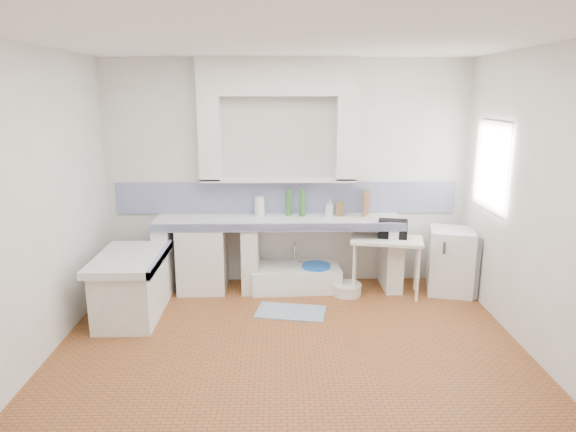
{
  "coord_description": "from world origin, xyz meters",
  "views": [
    {
      "loc": [
        -0.11,
        -4.31,
        2.39
      ],
      "look_at": [
        0.0,
        1.0,
        1.1
      ],
      "focal_mm": 31.76,
      "sensor_mm": 36.0,
      "label": 1
    }
  ],
  "objects_px": {
    "sink": "(295,278)",
    "fridge": "(451,261)",
    "stove": "(203,258)",
    "side_table": "(385,266)"
  },
  "relations": [
    {
      "from": "sink",
      "to": "fridge",
      "type": "bearing_deg",
      "value": -8.45
    },
    {
      "from": "sink",
      "to": "fridge",
      "type": "height_order",
      "value": "fridge"
    },
    {
      "from": "stove",
      "to": "side_table",
      "type": "distance_m",
      "value": 2.24
    },
    {
      "from": "side_table",
      "to": "fridge",
      "type": "relative_size",
      "value": 1.06
    },
    {
      "from": "stove",
      "to": "sink",
      "type": "relative_size",
      "value": 0.74
    },
    {
      "from": "side_table",
      "to": "fridge",
      "type": "xyz_separation_m",
      "value": [
        0.8,
        0.04,
        0.05
      ]
    },
    {
      "from": "sink",
      "to": "side_table",
      "type": "bearing_deg",
      "value": -14.44
    },
    {
      "from": "sink",
      "to": "fridge",
      "type": "distance_m",
      "value": 1.91
    },
    {
      "from": "stove",
      "to": "sink",
      "type": "bearing_deg",
      "value": 0.29
    },
    {
      "from": "stove",
      "to": "fridge",
      "type": "height_order",
      "value": "stove"
    }
  ]
}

